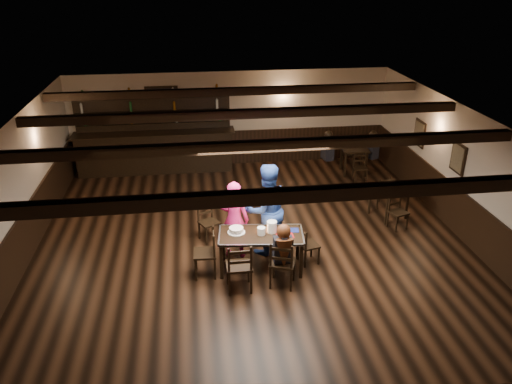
{
  "coord_description": "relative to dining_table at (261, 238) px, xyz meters",
  "views": [
    {
      "loc": [
        -1.13,
        -8.8,
        5.34
      ],
      "look_at": [
        0.08,
        0.2,
        1.21
      ],
      "focal_mm": 35.0,
      "sensor_mm": 36.0,
      "label": 1
    }
  ],
  "objects": [
    {
      "name": "ground",
      "position": [
        -0.05,
        0.71,
        -0.67
      ],
      "size": [
        10.0,
        10.0,
        0.0
      ],
      "primitive_type": "plane",
      "color": "black",
      "rests_on": "ground"
    },
    {
      "name": "room_shell",
      "position": [
        -0.04,
        0.75,
        1.07
      ],
      "size": [
        9.02,
        10.02,
        2.71
      ],
      "color": "beige",
      "rests_on": "ground"
    },
    {
      "name": "dining_table",
      "position": [
        0.0,
        0.0,
        0.0
      ],
      "size": [
        1.67,
        0.98,
        0.75
      ],
      "color": "black",
      "rests_on": "ground"
    },
    {
      "name": "chair_near_left",
      "position": [
        -0.48,
        -0.7,
        -0.11
      ],
      "size": [
        0.45,
        0.43,
        0.97
      ],
      "color": "black",
      "rests_on": "ground"
    },
    {
      "name": "chair_near_right",
      "position": [
        0.28,
        -0.67,
        -0.13
      ],
      "size": [
        0.55,
        0.54,
        0.94
      ],
      "color": "black",
      "rests_on": "ground"
    },
    {
      "name": "chair_end_left",
      "position": [
        -0.99,
        -0.08,
        -0.13
      ],
      "size": [
        0.43,
        0.45,
        0.93
      ],
      "color": "black",
      "rests_on": "ground"
    },
    {
      "name": "chair_end_right",
      "position": [
        0.89,
        0.08,
        -0.22
      ],
      "size": [
        0.42,
        0.44,
        0.78
      ],
      "color": "black",
      "rests_on": "ground"
    },
    {
      "name": "chair_far_pushed",
      "position": [
        -0.96,
        1.31,
        -0.2
      ],
      "size": [
        0.51,
        0.5,
        0.82
      ],
      "color": "black",
      "rests_on": "ground"
    },
    {
      "name": "woman_pink",
      "position": [
        -0.45,
        0.55,
        0.13
      ],
      "size": [
        0.68,
        0.56,
        1.61
      ],
      "primitive_type": "imported",
      "rotation": [
        0.0,
        0.0,
        2.8
      ],
      "color": "#FF1F81",
      "rests_on": "ground"
    },
    {
      "name": "man_blue",
      "position": [
        0.2,
        0.63,
        0.28
      ],
      "size": [
        1.08,
        0.94,
        1.9
      ],
      "primitive_type": "imported",
      "rotation": [
        0.0,
        0.0,
        3.41
      ],
      "color": "navy",
      "rests_on": "ground"
    },
    {
      "name": "seated_person",
      "position": [
        0.31,
        -0.61,
        0.16
      ],
      "size": [
        0.34,
        0.51,
        0.82
      ],
      "color": "black",
      "rests_on": "ground"
    },
    {
      "name": "cake",
      "position": [
        -0.45,
        0.12,
        0.12
      ],
      "size": [
        0.33,
        0.33,
        0.1
      ],
      "color": "white",
      "rests_on": "dining_table"
    },
    {
      "name": "plate_stack_a",
      "position": [
        0.01,
        -0.01,
        0.15
      ],
      "size": [
        0.15,
        0.15,
        0.14
      ],
      "primitive_type": "cylinder",
      "color": "white",
      "rests_on": "dining_table"
    },
    {
      "name": "plate_stack_b",
      "position": [
        0.21,
        0.06,
        0.19
      ],
      "size": [
        0.19,
        0.19,
        0.22
      ],
      "primitive_type": "cylinder",
      "color": "white",
      "rests_on": "dining_table"
    },
    {
      "name": "tea_light",
      "position": [
        0.02,
        0.12,
        0.1
      ],
      "size": [
        0.05,
        0.05,
        0.06
      ],
      "color": "#A5A8AD",
      "rests_on": "dining_table"
    },
    {
      "name": "salt_shaker",
      "position": [
        0.34,
        -0.14,
        0.13
      ],
      "size": [
        0.04,
        0.04,
        0.1
      ],
      "primitive_type": "cylinder",
      "color": "silver",
      "rests_on": "dining_table"
    },
    {
      "name": "pepper_shaker",
      "position": [
        0.44,
        -0.17,
        0.13
      ],
      "size": [
        0.04,
        0.04,
        0.09
      ],
      "primitive_type": "cylinder",
      "color": "#A5A8AD",
      "rests_on": "dining_table"
    },
    {
      "name": "drink_glass",
      "position": [
        0.27,
        0.14,
        0.14
      ],
      "size": [
        0.08,
        0.08,
        0.12
      ],
      "primitive_type": "cylinder",
      "color": "silver",
      "rests_on": "dining_table"
    },
    {
      "name": "menu_red",
      "position": [
        0.44,
        -0.12,
        0.08
      ],
      "size": [
        0.32,
        0.23,
        0.0
      ],
      "primitive_type": "cube",
      "rotation": [
        0.0,
        0.0,
        0.02
      ],
      "color": "maroon",
      "rests_on": "dining_table"
    },
    {
      "name": "menu_blue",
      "position": [
        0.6,
        0.07,
        0.08
      ],
      "size": [
        0.29,
        0.22,
        0.0
      ],
      "primitive_type": "cube",
      "rotation": [
        0.0,
        0.0,
        -0.14
      ],
      "color": "navy",
      "rests_on": "dining_table"
    },
    {
      "name": "bar_counter",
      "position": [
        -2.21,
        5.43,
        0.05
      ],
      "size": [
        4.44,
        0.7,
        2.2
      ],
      "color": "black",
      "rests_on": "ground"
    },
    {
      "name": "back_table_a",
      "position": [
        3.24,
        1.79,
        -0.03
      ],
      "size": [
        0.91,
        0.91,
        0.75
      ],
      "color": "black",
      "rests_on": "ground"
    },
    {
      "name": "back_table_b",
      "position": [
        3.26,
        4.47,
        -0.03
      ],
      "size": [
        0.78,
        0.78,
        0.75
      ],
      "color": "black",
      "rests_on": "ground"
    },
    {
      "name": "bg_patron_left",
      "position": [
        2.49,
        4.45,
        0.2
      ],
      "size": [
        0.29,
        0.42,
        0.81
      ],
      "color": "black",
      "rests_on": "ground"
    },
    {
      "name": "bg_patron_right",
      "position": [
        3.73,
        4.41,
        0.18
      ],
      "size": [
        0.34,
        0.43,
        0.77
      ],
      "color": "black",
      "rests_on": "ground"
    }
  ]
}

